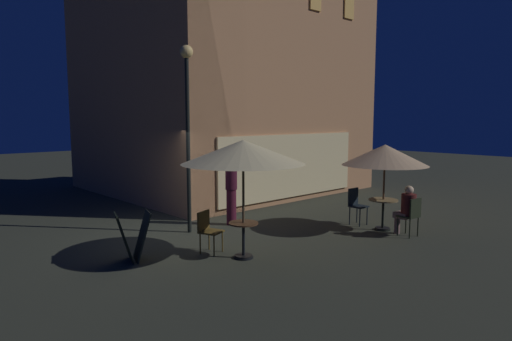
% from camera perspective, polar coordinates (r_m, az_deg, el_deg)
% --- Properties ---
extents(ground_plane, '(60.00, 60.00, 0.00)m').
position_cam_1_polar(ground_plane, '(11.15, -11.17, -8.13)').
color(ground_plane, '#33362A').
extents(cafe_building, '(8.97, 8.78, 9.11)m').
position_cam_1_polar(cafe_building, '(16.01, -5.68, 12.86)').
color(cafe_building, tan).
rests_on(cafe_building, ground).
extents(street_lamp_near_corner, '(0.32, 0.32, 4.57)m').
position_cam_1_polar(street_lamp_near_corner, '(10.97, -8.81, 8.14)').
color(street_lamp_near_corner, black).
rests_on(street_lamp_near_corner, ground).
extents(menu_sandwich_board, '(0.81, 0.74, 0.97)m').
position_cam_1_polar(menu_sandwich_board, '(9.25, -15.52, -8.16)').
color(menu_sandwich_board, '#202921').
rests_on(menu_sandwich_board, ground).
extents(cafe_table_0, '(0.60, 0.60, 0.74)m').
position_cam_1_polar(cafe_table_0, '(9.10, -1.62, -8.24)').
color(cafe_table_0, black).
rests_on(cafe_table_0, ground).
extents(cafe_table_1, '(0.73, 0.73, 0.79)m').
position_cam_1_polar(cafe_table_1, '(11.75, 16.02, -4.62)').
color(cafe_table_1, black).
rests_on(cafe_table_1, ground).
extents(patio_umbrella_0, '(2.48, 2.48, 2.41)m').
position_cam_1_polar(patio_umbrella_0, '(8.82, -1.66, 2.36)').
color(patio_umbrella_0, black).
rests_on(patio_umbrella_0, ground).
extents(patio_umbrella_1, '(2.13, 2.13, 2.18)m').
position_cam_1_polar(patio_umbrella_1, '(11.57, 16.23, 1.90)').
color(patio_umbrella_1, black).
rests_on(patio_umbrella_1, ground).
extents(cafe_chair_0, '(0.55, 0.55, 0.88)m').
position_cam_1_polar(cafe_chair_0, '(9.51, -6.24, -7.31)').
color(cafe_chair_0, brown).
rests_on(cafe_chair_0, ground).
extents(cafe_chair_1, '(0.46, 0.46, 0.94)m').
position_cam_1_polar(cafe_chair_1, '(11.29, 19.37, -5.21)').
color(cafe_chair_1, black).
rests_on(cafe_chair_1, ground).
extents(cafe_chair_2, '(0.42, 0.42, 0.97)m').
position_cam_1_polar(cafe_chair_2, '(12.20, 12.71, -4.04)').
color(cafe_chair_2, black).
rests_on(cafe_chair_2, ground).
extents(patron_seated_0, '(0.39, 0.54, 1.23)m').
position_cam_1_polar(patron_seated_0, '(11.34, 18.79, -4.49)').
color(patron_seated_0, '#82615A').
rests_on(patron_seated_0, ground).
extents(patron_standing_1, '(0.31, 0.31, 1.73)m').
position_cam_1_polar(patron_standing_1, '(11.82, -3.19, -2.79)').
color(patron_standing_1, '#4D1627').
rests_on(patron_standing_1, ground).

